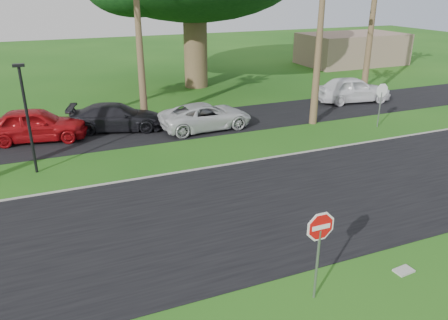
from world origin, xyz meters
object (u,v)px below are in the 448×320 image
car_pickup (353,90)px  car_red (36,125)px  stop_sign_near (319,238)px  car_minivan (206,116)px  car_dark (117,117)px  stop_sign_far (381,96)px

car_pickup → car_red: bearing=99.5°
stop_sign_near → car_pickup: bearing=49.7°
car_minivan → car_dark: bearing=67.1°
stop_sign_far → car_red: (-17.87, 4.86, -0.92)m
car_dark → car_minivan: (4.61, -1.68, -0.02)m
car_pickup → stop_sign_near: bearing=148.3°
stop_sign_near → car_minivan: 14.63m
car_red → car_pickup: (20.08, 0.30, 0.01)m
car_dark → car_minivan: car_dark is taller
stop_sign_far → car_pickup: bearing=-113.1°
stop_sign_far → car_pickup: stop_sign_far is taller
stop_sign_far → car_dark: size_ratio=0.52×
car_red → car_dark: (4.14, 0.21, -0.12)m
stop_sign_far → car_pickup: 5.69m
car_dark → car_pickup: size_ratio=0.99×
car_dark → car_pickup: bearing=-75.1°
stop_sign_far → car_minivan: 9.79m
car_red → car_minivan: (8.75, -1.47, -0.14)m
car_pickup → car_minivan: bearing=107.5°
stop_sign_near → car_pickup: size_ratio=0.51×
car_pickup → stop_sign_far: bearing=165.5°
stop_sign_far → car_pickup: size_ratio=0.51×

